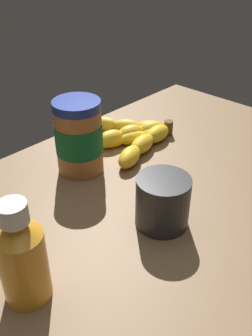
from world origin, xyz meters
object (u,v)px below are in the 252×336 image
Objects in this scene: peanut_butter_jar at (79,137)px; honey_bottle at (22,257)px; banana_bunch at (135,135)px; coffee_mug at (163,201)px.

honey_bottle reaches higher than peanut_butter_jar.
peanut_butter_jar is at bearing -1.54° from banana_bunch.
banana_bunch is at bearing -128.32° from coffee_mug.
banana_bunch is 26.79cm from coffee_mug.
honey_bottle is at bearing -9.00° from coffee_mug.
banana_bunch is 16.07cm from peanut_butter_jar.
honey_bottle is at bearing 36.20° from peanut_butter_jar.
banana_bunch is 1.47× the size of peanut_butter_jar.
coffee_mug is at bearing 171.00° from honey_bottle.
coffee_mug is (16.54, 20.93, 2.50)cm from banana_bunch.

